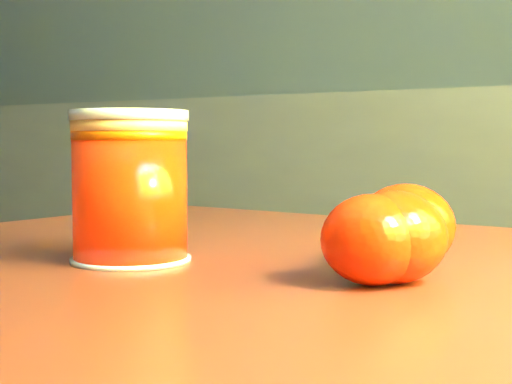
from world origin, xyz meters
The scene contains 5 objects.
kitchen_counter centered at (0.00, 1.45, 0.45)m, with size 3.15×0.60×0.90m, color #4C4C51.
juice_glass centered at (0.87, 0.02, 0.75)m, with size 0.09×0.09×0.11m.
orange_front centered at (1.05, 0.09, 0.72)m, with size 0.07×0.07×0.06m, color #F82704.
orange_back centered at (1.06, 0.04, 0.72)m, with size 0.07×0.07×0.06m, color #F82704.
orange_extra centered at (1.05, 0.03, 0.72)m, with size 0.06×0.06×0.06m, color #F82704.
Camera 1 is at (1.22, -0.39, 0.78)m, focal length 50.00 mm.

